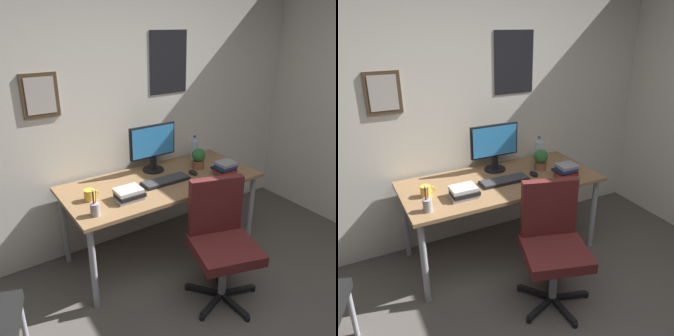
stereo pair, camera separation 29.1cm
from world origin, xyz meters
TOP-DOWN VIEW (x-y plane):
  - wall_back at (-0.00, 2.15)m, footprint 4.40×0.10m
  - desk at (0.27, 1.68)m, footprint 1.72×0.78m
  - office_chair at (0.35, 0.98)m, footprint 0.58×0.59m
  - monitor at (0.32, 1.91)m, footprint 0.46×0.20m
  - keyboard at (0.28, 1.63)m, footprint 0.43×0.15m
  - computer_mouse at (0.58, 1.63)m, footprint 0.06×0.11m
  - water_bottle at (0.81, 1.92)m, footprint 0.07×0.07m
  - coffee_mug_near at (-0.39, 1.67)m, footprint 0.12×0.08m
  - potted_plant at (0.70, 1.72)m, footprint 0.13×0.13m
  - pen_cup at (-0.45, 1.44)m, footprint 0.07×0.07m
  - book_stack_left at (0.80, 1.45)m, footprint 0.19×0.17m
  - book_stack_right at (-0.13, 1.52)m, footprint 0.23×0.17m

SIDE VIEW (x-z plane):
  - office_chair at x=0.35m, z-range 0.05..1.00m
  - desk at x=0.27m, z-range 0.30..1.03m
  - keyboard at x=0.28m, z-range 0.74..0.76m
  - computer_mouse at x=0.58m, z-range 0.74..0.77m
  - book_stack_right at x=-0.13m, z-range 0.74..0.82m
  - coffee_mug_near at x=-0.39m, z-range 0.74..0.83m
  - pen_cup at x=-0.45m, z-range 0.69..0.89m
  - book_stack_left at x=0.80m, z-range 0.74..0.87m
  - potted_plant at x=0.70m, z-range 0.74..0.94m
  - water_bottle at x=0.81m, z-range 0.72..0.97m
  - monitor at x=0.32m, z-range 0.76..1.19m
  - wall_back at x=0.00m, z-range 0.00..2.60m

